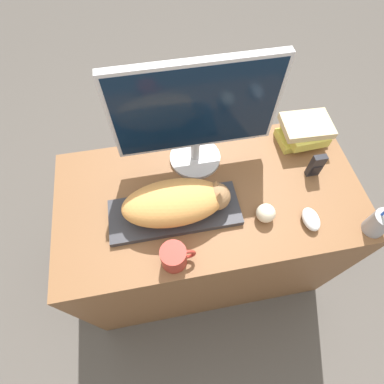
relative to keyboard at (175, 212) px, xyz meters
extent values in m
plane|color=#4C4742|center=(0.15, -0.24, -0.78)|extent=(12.00, 12.00, 0.00)
cube|color=brown|center=(0.15, 0.06, -0.40)|extent=(1.19, 0.61, 0.77)
cube|color=#2D2D33|center=(0.00, 0.00, 0.00)|extent=(0.48, 0.18, 0.02)
ellipsoid|color=#D18C47|center=(0.00, 0.00, 0.08)|extent=(0.36, 0.18, 0.13)
sphere|color=olive|center=(0.15, 0.00, 0.07)|extent=(0.10, 0.10, 0.10)
cone|color=olive|center=(0.15, -0.02, 0.12)|extent=(0.03, 0.03, 0.04)
cone|color=olive|center=(0.15, 0.02, 0.12)|extent=(0.03, 0.03, 0.04)
cylinder|color=#B7B7BC|center=(0.12, 0.24, 0.00)|extent=(0.21, 0.21, 0.02)
cylinder|color=#B7B7BC|center=(0.12, 0.24, 0.05)|extent=(0.04, 0.04, 0.10)
cube|color=#B7B7BC|center=(0.12, 0.24, 0.27)|extent=(0.58, 0.03, 0.36)
cube|color=black|center=(0.12, 0.23, 0.27)|extent=(0.55, 0.02, 0.34)
ellipsoid|color=silver|center=(0.48, -0.12, 0.01)|extent=(0.06, 0.09, 0.04)
cylinder|color=#9E2D23|center=(-0.03, -0.18, 0.03)|extent=(0.09, 0.09, 0.09)
torus|color=#9E2D23|center=(0.01, -0.18, 0.03)|extent=(0.06, 0.01, 0.06)
cylinder|color=#939399|center=(0.69, -0.19, 0.04)|extent=(0.07, 0.07, 0.10)
sphere|color=beige|center=(0.32, -0.07, 0.02)|extent=(0.07, 0.07, 0.07)
cube|color=black|center=(0.57, 0.08, 0.04)|extent=(0.05, 0.02, 0.11)
cube|color=black|center=(0.57, 0.07, 0.03)|extent=(0.04, 0.00, 0.05)
cube|color=#CCC14C|center=(0.59, 0.26, 0.00)|extent=(0.21, 0.13, 0.03)
cube|color=#CCC14C|center=(0.59, 0.25, 0.04)|extent=(0.16, 0.16, 0.04)
cube|color=#C6B284|center=(0.59, 0.25, 0.08)|extent=(0.20, 0.16, 0.03)
camera|label=1|loc=(-0.03, -0.50, 0.99)|focal=28.00mm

